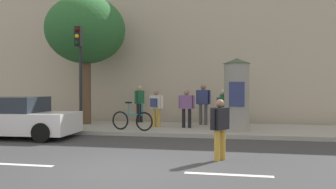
{
  "coord_description": "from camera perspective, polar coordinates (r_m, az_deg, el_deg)",
  "views": [
    {
      "loc": [
        2.54,
        -7.07,
        1.77
      ],
      "look_at": [
        0.76,
        2.0,
        1.59
      ],
      "focal_mm": 36.81,
      "sensor_mm": 36.0,
      "label": 1
    }
  ],
  "objects": [
    {
      "name": "parked_car_blue",
      "position": [
        13.46,
        -24.45,
        -3.55
      ],
      "size": [
        4.51,
        2.08,
        1.46
      ],
      "color": "silver",
      "rests_on": "ground_plane"
    },
    {
      "name": "street_tree",
      "position": [
        16.17,
        -13.49,
        10.22
      ],
      "size": [
        3.56,
        3.56,
        5.75
      ],
      "color": "brown",
      "rests_on": "sidewalk_curb"
    },
    {
      "name": "poster_column",
      "position": [
        13.21,
        11.3,
        0.06
      ],
      "size": [
        1.03,
        1.03,
        2.74
      ],
      "color": "gray",
      "rests_on": "sidewalk_curb"
    },
    {
      "name": "lane_markings",
      "position": [
        7.72,
        -8.59,
        -12.14
      ],
      "size": [
        25.8,
        0.16,
        0.01
      ],
      "color": "silver",
      "rests_on": "ground_plane"
    },
    {
      "name": "ground_plane",
      "position": [
        7.72,
        -8.59,
        -12.17
      ],
      "size": [
        80.0,
        80.0,
        0.0
      ],
      "primitive_type": "plane",
      "color": "#38383A"
    },
    {
      "name": "traffic_light",
      "position": [
        13.69,
        -14.47,
        5.51
      ],
      "size": [
        0.24,
        0.45,
        3.96
      ],
      "color": "black",
      "rests_on": "sidewalk_curb"
    },
    {
      "name": "sidewalk_curb",
      "position": [
        14.4,
        0.88,
        -5.67
      ],
      "size": [
        36.0,
        4.0,
        0.15
      ],
      "primitive_type": "cube",
      "color": "#9E9B93",
      "rests_on": "ground_plane"
    },
    {
      "name": "pedestrian_with_backpack",
      "position": [
        8.52,
        8.6,
        -4.95
      ],
      "size": [
        0.45,
        0.58,
        1.49
      ],
      "color": "#B78C33",
      "rests_on": "ground_plane"
    },
    {
      "name": "pedestrian_with_bag",
      "position": [
        14.8,
        9.03,
        -1.63
      ],
      "size": [
        0.41,
        0.57,
        1.57
      ],
      "color": "black",
      "rests_on": "sidewalk_curb"
    },
    {
      "name": "pedestrian_in_red_top",
      "position": [
        16.3,
        -4.73,
        -1.04
      ],
      "size": [
        0.41,
        0.53,
        1.73
      ],
      "color": "black",
      "rests_on": "sidewalk_curb"
    },
    {
      "name": "building_backdrop",
      "position": [
        19.39,
        3.53,
        8.2
      ],
      "size": [
        36.0,
        5.0,
        8.35
      ],
      "primitive_type": "cube",
      "color": "#B7A893",
      "rests_on": "ground_plane"
    },
    {
      "name": "pedestrian_in_dark_shirt",
      "position": [
        15.21,
        5.86,
        -1.02
      ],
      "size": [
        0.65,
        0.32,
        1.78
      ],
      "color": "#4C4C51",
      "rests_on": "sidewalk_curb"
    },
    {
      "name": "pedestrian_tallest",
      "position": [
        14.0,
        3.1,
        -1.84
      ],
      "size": [
        0.67,
        0.29,
        1.54
      ],
      "color": "black",
      "rests_on": "sidewalk_curb"
    },
    {
      "name": "bicycle_leaning",
      "position": [
        13.26,
        -5.97,
        -4.24
      ],
      "size": [
        1.74,
        0.46,
        1.09
      ],
      "color": "black",
      "rests_on": "sidewalk_curb"
    },
    {
      "name": "pedestrian_in_light_jacket",
      "position": [
        14.27,
        -2.0,
        -1.77
      ],
      "size": [
        0.62,
        0.5,
        1.52
      ],
      "color": "#B78C33",
      "rests_on": "sidewalk_curb"
    }
  ]
}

